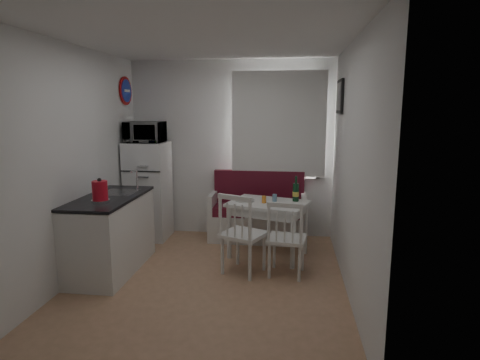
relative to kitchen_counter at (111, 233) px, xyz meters
The scene contains 22 objects.
floor 1.29m from the kitchen_counter, ahead, with size 3.00×3.50×0.02m, color tan.
ceiling 2.46m from the kitchen_counter, ahead, with size 3.00×3.50×0.02m, color white.
wall_back 2.17m from the kitchen_counter, 53.04° to the left, with size 3.00×0.02×2.60m, color white.
wall_front 2.41m from the kitchen_counter, 57.81° to the right, with size 3.00×0.02×2.60m, color white.
wall_left 0.91m from the kitchen_counter, 152.61° to the right, with size 0.02×3.50×2.60m, color white.
wall_right 2.83m from the kitchen_counter, ahead, with size 0.02×3.50×2.60m, color white.
window 2.72m from the kitchen_counter, 39.47° to the left, with size 1.22×0.06×1.47m, color white.
curtain 2.71m from the kitchen_counter, 38.19° to the left, with size 1.35×0.02×1.50m, color white.
kitchen_counter is the anchor object (origin of this frame).
wall_sign 2.15m from the kitchen_counter, 101.80° to the left, with size 0.40×0.40×0.03m, color #1C32A9.
picture_frame 3.25m from the kitchen_counter, 19.45° to the left, with size 0.04×0.52×0.42m, color black.
bench 2.12m from the kitchen_counter, 39.87° to the left, with size 1.39×0.54×1.00m.
dining_table 1.95m from the kitchen_counter, 21.17° to the left, with size 1.12×0.92×0.72m.
chair_left 1.56m from the kitchen_counter, ahead, with size 0.59×0.59×0.52m.
chair_right 2.06m from the kitchen_counter, ahead, with size 0.47×0.45×0.48m.
fridge 1.27m from the kitchen_counter, 89.10° to the left, with size 0.57×0.57×1.42m, color white.
microwave 1.63m from the kitchen_counter, 89.06° to the left, with size 0.53×0.36×0.29m, color white.
kettle 0.65m from the kitchen_counter, 80.78° to the right, with size 0.20×0.20×0.26m, color red.
wine_bottle 2.34m from the kitchen_counter, 20.34° to the left, with size 0.08×0.08×0.33m, color #123A20, non-canonical shape.
drinking_glass_orange 1.90m from the kitchen_counter, 20.29° to the left, with size 0.05×0.05×0.09m, color orange.
drinking_glass_blue 2.06m from the kitchen_counter, 21.67° to the left, with size 0.06×0.06×0.10m, color #6C96B8.
plate 1.69m from the kitchen_counter, 25.52° to the left, with size 0.25×0.25×0.02m, color white.
Camera 1 is at (0.88, -4.15, 1.92)m, focal length 30.00 mm.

